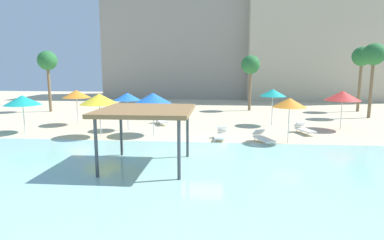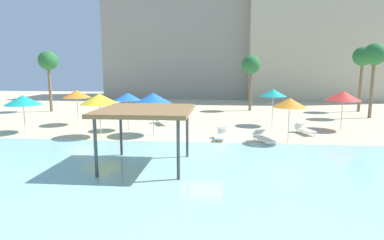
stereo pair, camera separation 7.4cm
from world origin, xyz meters
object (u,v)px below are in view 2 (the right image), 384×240
(beach_umbrella_blue_7, at_px, (127,97))
(beach_umbrella_orange_4, at_px, (290,103))
(beach_umbrella_teal_0, at_px, (23,100))
(shade_pavilion, at_px, (146,112))
(palm_tree_0, at_px, (375,56))
(palm_tree_3, at_px, (363,58))
(palm_tree_1, at_px, (48,62))
(lounge_chair_0, at_px, (263,138))
(lounge_chair_2, at_px, (161,120))
(lounge_chair_4, at_px, (221,134))
(beach_umbrella_orange_6, at_px, (77,94))
(beach_umbrella_teal_3, at_px, (273,93))
(beach_umbrella_red_5, at_px, (343,96))
(beach_umbrella_yellow_2, at_px, (99,99))
(palm_tree_2, at_px, (251,66))
(beach_umbrella_blue_1, at_px, (153,98))
(lounge_chair_1, at_px, (304,129))

(beach_umbrella_blue_7, bearing_deg, beach_umbrella_orange_4, -16.15)
(beach_umbrella_teal_0, xyz_separation_m, beach_umbrella_blue_7, (6.82, 1.55, 0.16))
(shade_pavilion, bearing_deg, palm_tree_0, 43.85)
(beach_umbrella_orange_4, distance_m, palm_tree_3, 17.97)
(palm_tree_0, height_order, palm_tree_1, palm_tree_0)
(lounge_chair_0, height_order, lounge_chair_2, same)
(lounge_chair_4, bearing_deg, palm_tree_3, 142.16)
(palm_tree_3, bearing_deg, lounge_chair_2, -154.19)
(beach_umbrella_orange_6, relative_size, palm_tree_3, 0.42)
(palm_tree_1, bearing_deg, beach_umbrella_teal_3, -15.99)
(lounge_chair_4, relative_size, palm_tree_3, 0.30)
(beach_umbrella_teal_0, height_order, beach_umbrella_red_5, beach_umbrella_red_5)
(beach_umbrella_red_5, bearing_deg, lounge_chair_0, -142.27)
(beach_umbrella_teal_0, bearing_deg, lounge_chair_4, -3.93)
(shade_pavilion, distance_m, beach_umbrella_blue_7, 9.00)
(beach_umbrella_yellow_2, xyz_separation_m, lounge_chair_2, (3.00, 5.13, -2.15))
(beach_umbrella_blue_7, bearing_deg, palm_tree_2, 50.25)
(beach_umbrella_red_5, distance_m, beach_umbrella_orange_6, 19.82)
(beach_umbrella_teal_3, bearing_deg, palm_tree_1, 164.01)
(beach_umbrella_blue_1, bearing_deg, palm_tree_3, 35.72)
(beach_umbrella_orange_6, xyz_separation_m, lounge_chair_2, (6.45, 0.84, -2.08))
(lounge_chair_2, xyz_separation_m, palm_tree_1, (-12.45, 6.26, 4.62))
(beach_umbrella_red_5, distance_m, lounge_chair_2, 13.58)
(beach_umbrella_blue_1, bearing_deg, lounge_chair_0, -13.64)
(shade_pavilion, height_order, palm_tree_0, palm_tree_0)
(palm_tree_2, bearing_deg, beach_umbrella_orange_4, -85.94)
(beach_umbrella_orange_4, height_order, beach_umbrella_orange_6, beach_umbrella_orange_6)
(beach_umbrella_blue_1, xyz_separation_m, lounge_chair_2, (-0.27, 4.18, -2.14))
(lounge_chair_2, bearing_deg, palm_tree_1, -140.49)
(lounge_chair_4, xyz_separation_m, palm_tree_3, (13.81, 14.15, 5.01))
(lounge_chair_1, xyz_separation_m, palm_tree_2, (-2.68, 11.62, 4.25))
(beach_umbrella_red_5, bearing_deg, beach_umbrella_orange_6, 179.20)
(lounge_chair_0, bearing_deg, beach_umbrella_teal_3, 146.20)
(beach_umbrella_blue_7, relative_size, palm_tree_0, 0.41)
(lounge_chair_1, height_order, palm_tree_2, palm_tree_2)
(palm_tree_0, bearing_deg, beach_umbrella_orange_4, -130.98)
(lounge_chair_0, distance_m, palm_tree_1, 23.57)
(beach_umbrella_orange_4, xyz_separation_m, lounge_chair_1, (1.65, 2.95, -2.09))
(beach_umbrella_teal_0, distance_m, beach_umbrella_orange_4, 17.49)
(palm_tree_2, bearing_deg, lounge_chair_0, -91.80)
(beach_umbrella_red_5, relative_size, palm_tree_1, 0.46)
(beach_umbrella_red_5, bearing_deg, palm_tree_0, 52.62)
(palm_tree_2, bearing_deg, lounge_chair_1, -77.01)
(beach_umbrella_orange_4, distance_m, palm_tree_1, 24.47)
(beach_umbrella_orange_6, height_order, lounge_chair_1, beach_umbrella_orange_6)
(beach_umbrella_teal_0, height_order, palm_tree_3, palm_tree_3)
(beach_umbrella_teal_3, height_order, beach_umbrella_blue_7, beach_umbrella_teal_3)
(beach_umbrella_red_5, distance_m, palm_tree_2, 11.63)
(palm_tree_1, bearing_deg, beach_umbrella_blue_1, -39.38)
(lounge_chair_2, relative_size, palm_tree_3, 0.31)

